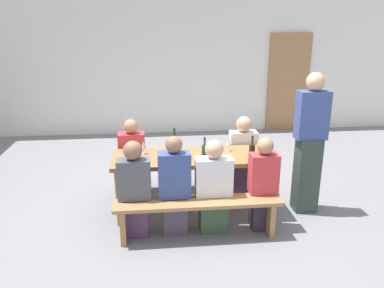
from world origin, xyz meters
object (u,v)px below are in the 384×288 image
object	(u,v)px
wooden_door	(288,83)
bench_near	(198,209)
wine_glass_2	(220,149)
wine_glass_3	(127,154)
seated_guest_far_1	(243,157)
wine_bottle_2	(205,153)
wine_bottle_1	(175,144)
wine_glass_1	(143,145)
tasting_table	(192,162)
wine_glass_0	(229,143)
seated_guest_near_2	(214,189)
seated_guest_near_1	(175,188)
seated_guest_near_3	(263,186)
standing_host	(309,146)
wine_bottle_0	(252,152)
seated_guest_near_0	(135,191)
seated_guest_far_0	(132,161)
bench_far	(187,167)

from	to	relation	value
wooden_door	bench_near	xyz separation A→B (m)	(-2.50, -4.30, -0.70)
wine_glass_2	wine_glass_3	world-z (taller)	wine_glass_2
wooden_door	seated_guest_far_1	size ratio (longest dim) A/B	1.90
wine_bottle_2	wine_glass_3	size ratio (longest dim) A/B	1.87
bench_near	wine_bottle_1	size ratio (longest dim) A/B	5.62
wine_glass_1	seated_guest_far_1	world-z (taller)	seated_guest_far_1
tasting_table	wine_glass_0	distance (m)	0.54
wooden_door	wine_glass_0	world-z (taller)	wooden_door
wine_glass_1	wine_glass_3	bearing A→B (deg)	-118.62
wine_bottle_2	seated_guest_near_2	world-z (taller)	seated_guest_near_2
tasting_table	wine_glass_3	distance (m)	0.84
wine_bottle_2	seated_guest_near_1	bearing A→B (deg)	-147.78
wine_bottle_1	wine_glass_1	xyz separation A→B (m)	(-0.39, 0.03, -0.01)
wooden_door	seated_guest_near_3	size ratio (longest dim) A/B	1.90
wooden_door	wine_glass_3	size ratio (longest dim) A/B	12.57
bench_near	seated_guest_near_3	world-z (taller)	seated_guest_near_3
standing_host	wine_bottle_1	bearing A→B (deg)	-7.62
wine_bottle_0	bench_near	bearing A→B (deg)	-150.65
seated_guest_near_0	seated_guest_far_1	bearing A→B (deg)	-55.43
wine_glass_3	standing_host	distance (m)	2.23
seated_guest_near_2	wine_glass_3	bearing A→B (deg)	73.61
bench_near	seated_guest_far_0	bearing A→B (deg)	123.47
wooden_door	wine_glass_2	xyz separation A→B (m)	(-2.18, -3.80, -0.18)
bench_near	seated_guest_near_2	distance (m)	0.30
bench_far	wine_glass_1	world-z (taller)	wine_glass_1
seated_guest_far_1	wine_glass_2	bearing A→B (deg)	-34.24
wine_glass_2	seated_guest_far_1	xyz separation A→B (m)	(0.45, 0.65, -0.34)
seated_guest_far_0	wine_bottle_2	bearing A→B (deg)	48.80
seated_guest_near_1	seated_guest_far_0	size ratio (longest dim) A/B	1.05
seated_guest_near_2	standing_host	size ratio (longest dim) A/B	0.62
wine_bottle_2	wine_glass_0	distance (m)	0.55
wine_bottle_2	standing_host	xyz separation A→B (m)	(1.32, 0.14, 0.00)
seated_guest_near_1	seated_guest_far_1	world-z (taller)	seated_guest_near_1
wine_bottle_2	bench_far	bearing A→B (deg)	97.34
wine_bottle_1	seated_guest_near_2	world-z (taller)	seated_guest_near_2
wine_bottle_2	seated_guest_near_3	world-z (taller)	seated_guest_near_3
wine_glass_3	seated_guest_near_2	world-z (taller)	seated_guest_near_2
tasting_table	seated_guest_far_0	bearing A→B (deg)	146.65
wine_glass_2	seated_guest_near_3	xyz separation A→B (m)	(0.45, -0.35, -0.34)
wine_glass_1	wine_glass_2	bearing A→B (deg)	-17.06
bench_near	seated_guest_far_0	size ratio (longest dim) A/B	1.68
wine_glass_3	wine_glass_2	bearing A→B (deg)	3.26
wine_bottle_0	standing_host	size ratio (longest dim) A/B	0.18
wine_glass_2	standing_host	size ratio (longest dim) A/B	0.10
wooden_door	wine_bottle_0	distance (m)	4.32
wine_bottle_0	standing_host	world-z (taller)	standing_host
bench_near	wine_bottle_0	bearing A→B (deg)	29.35
wine_bottle_0	seated_guest_near_3	bearing A→B (deg)	-69.88
wine_bottle_0	wine_glass_2	size ratio (longest dim) A/B	1.83
wine_bottle_1	wine_bottle_2	size ratio (longest dim) A/B	1.05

